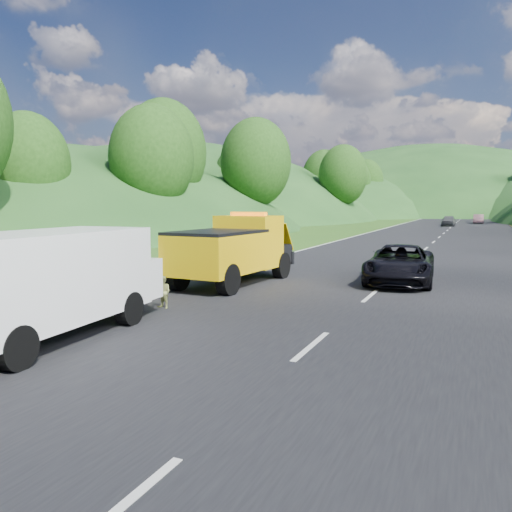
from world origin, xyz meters
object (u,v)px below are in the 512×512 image
at_px(white_van, 46,279).
at_px(passing_suv, 400,283).
at_px(worker, 6,359).
at_px(suitcase, 89,294).
at_px(tow_truck, 234,249).
at_px(child, 164,309).
at_px(woman, 143,295).

xyz_separation_m(white_van, passing_suv, (5.72, 10.80, -1.30)).
xyz_separation_m(worker, suitcase, (-2.13, 4.51, 0.32)).
relative_size(tow_truck, worker, 3.47).
xyz_separation_m(tow_truck, white_van, (-0.30, -8.24, 0.04)).
distance_m(worker, suitcase, 5.00).
bearing_deg(white_van, child, 78.10).
xyz_separation_m(woman, worker, (1.66, -6.38, 0.00)).
height_order(tow_truck, woman, tow_truck).
bearing_deg(suitcase, child, 9.92).
height_order(suitcase, passing_suv, passing_suv).
xyz_separation_m(woman, passing_suv, (7.05, 5.75, 0.00)).
bearing_deg(child, passing_suv, 65.64).
xyz_separation_m(white_van, woman, (-1.33, 5.05, -1.30)).
height_order(woman, child, woman).
xyz_separation_m(woman, child, (1.78, -1.47, 0.00)).
xyz_separation_m(white_van, child, (0.45, 3.58, -1.30)).
bearing_deg(white_van, tow_truck, 83.21).
bearing_deg(woman, white_van, 178.98).
xyz_separation_m(white_van, worker, (0.33, -1.32, -1.30)).
distance_m(white_van, child, 3.84).
height_order(white_van, worker, white_van).
relative_size(white_van, worker, 3.80).
height_order(tow_truck, child, tow_truck).
bearing_deg(passing_suv, suitcase, -138.46).
relative_size(white_van, woman, 3.90).
distance_m(child, passing_suv, 8.94).
xyz_separation_m(tow_truck, suitcase, (-2.10, -5.06, -0.93)).
relative_size(woman, passing_suv, 0.35).
distance_m(tow_truck, woman, 3.79).
bearing_deg(passing_suv, tow_truck, -158.53).
height_order(white_van, child, white_van).
relative_size(white_van, passing_suv, 1.35).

